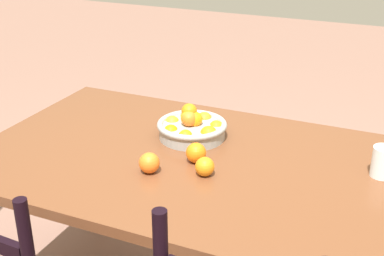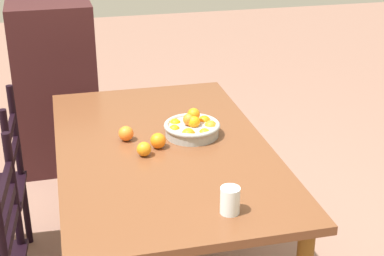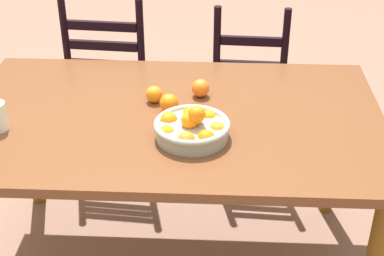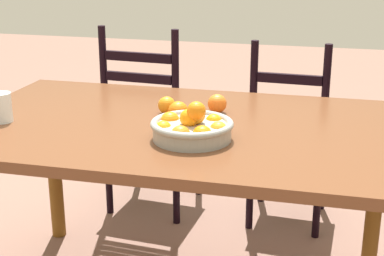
{
  "view_description": "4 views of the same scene",
  "coord_description": "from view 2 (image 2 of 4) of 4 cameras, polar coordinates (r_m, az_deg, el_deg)",
  "views": [
    {
      "loc": [
        -0.67,
        1.56,
        1.64
      ],
      "look_at": [
        0.09,
        -0.16,
        0.81
      ],
      "focal_mm": 48.95,
      "sensor_mm": 36.0,
      "label": 1
    },
    {
      "loc": [
        -2.44,
        0.45,
        1.96
      ],
      "look_at": [
        0.09,
        -0.16,
        0.81
      ],
      "focal_mm": 54.45,
      "sensor_mm": 36.0,
      "label": 2
    },
    {
      "loc": [
        0.17,
        -1.94,
        1.87
      ],
      "look_at": [
        0.09,
        -0.16,
        0.81
      ],
      "focal_mm": 54.25,
      "sensor_mm": 36.0,
      "label": 3
    },
    {
      "loc": [
        0.53,
        -1.94,
        1.41
      ],
      "look_at": [
        0.09,
        -0.16,
        0.81
      ],
      "focal_mm": 54.65,
      "sensor_mm": 36.0,
      "label": 4
    }
  ],
  "objects": [
    {
      "name": "orange_loose_1",
      "position": [
        2.81,
        -6.48,
        -0.54
      ],
      "size": [
        0.07,
        0.07,
        0.07
      ],
      "primitive_type": "sphere",
      "color": "orange",
      "rests_on": "dining_table"
    },
    {
      "name": "dining_table",
      "position": [
        2.8,
        -2.81,
        -3.38
      ],
      "size": [
        1.63,
        0.99,
        0.77
      ],
      "color": "brown",
      "rests_on": "ground"
    },
    {
      "name": "fruit_bowl",
      "position": [
        2.85,
        0.02,
        0.08
      ],
      "size": [
        0.28,
        0.28,
        0.13
      ],
      "color": "#989B98",
      "rests_on": "dining_table"
    },
    {
      "name": "drinking_glass",
      "position": [
        2.22,
        3.74,
        -7.09
      ],
      "size": [
        0.08,
        0.08,
        0.11
      ],
      "primitive_type": "cylinder",
      "color": "silver",
      "rests_on": "dining_table"
    },
    {
      "name": "cabinet",
      "position": [
        4.22,
        -13.23,
        4.3
      ],
      "size": [
        0.64,
        0.56,
        1.18
      ],
      "primitive_type": "cube",
      "rotation": [
        0.0,
        0.0,
        0.02
      ],
      "color": "#351718",
      "rests_on": "ground"
    },
    {
      "name": "orange_loose_0",
      "position": [
        2.73,
        -3.34,
        -1.25
      ],
      "size": [
        0.07,
        0.07,
        0.07
      ],
      "primitive_type": "sphere",
      "color": "orange",
      "rests_on": "dining_table"
    },
    {
      "name": "orange_loose_2",
      "position": [
        2.66,
        -4.72,
        -2.07
      ],
      "size": [
        0.07,
        0.07,
        0.07
      ],
      "primitive_type": "sphere",
      "color": "orange",
      "rests_on": "dining_table"
    }
  ]
}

